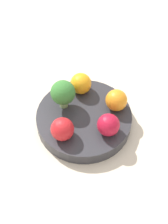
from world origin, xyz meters
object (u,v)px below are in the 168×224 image
at_px(bowl, 84,119).
at_px(apple_green, 108,125).
at_px(broccoli, 63,93).
at_px(orange_front, 116,100).
at_px(orange_back, 81,84).
at_px(apple_red, 62,129).

xyz_separation_m(bowl, apple_green, (0.06, 0.02, 0.04)).
bearing_deg(apple_green, broccoli, -153.90).
xyz_separation_m(orange_front, orange_back, (-0.08, -0.05, 0.00)).
distance_m(apple_green, orange_front, 0.07).
height_order(orange_front, orange_back, same).
relative_size(broccoli, apple_green, 1.49).
xyz_separation_m(apple_red, orange_front, (-0.02, 0.13, -0.00)).
bearing_deg(bowl, orange_front, 79.75).
relative_size(apple_red, orange_front, 1.01).
xyz_separation_m(bowl, broccoli, (-0.04, -0.03, 0.06)).
xyz_separation_m(bowl, orange_back, (-0.06, 0.03, 0.04)).
bearing_deg(orange_front, broccoli, -119.75).
bearing_deg(broccoli, apple_green, 26.10).
height_order(bowl, apple_green, apple_green).
height_order(broccoli, apple_green, broccoli).
bearing_deg(orange_back, apple_green, -0.91).
distance_m(bowl, apple_green, 0.08).
distance_m(broccoli, apple_red, 0.08).
bearing_deg(bowl, apple_green, 21.38).
bearing_deg(orange_back, apple_red, -43.59).
distance_m(apple_red, orange_back, 0.13).
height_order(broccoli, orange_front, broccoli).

